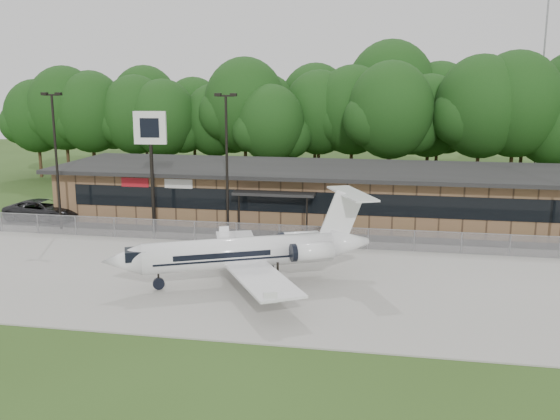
% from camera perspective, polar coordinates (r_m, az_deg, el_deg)
% --- Properties ---
extents(ground, '(160.00, 160.00, 0.00)m').
position_cam_1_polar(ground, '(28.56, -3.70, -11.25)').
color(ground, '#2E4719').
rests_on(ground, ground).
extents(apron, '(64.00, 18.00, 0.08)m').
position_cam_1_polar(apron, '(35.86, -0.57, -6.24)').
color(apron, '#9E9B93').
rests_on(apron, ground).
extents(parking_lot, '(50.00, 9.00, 0.06)m').
position_cam_1_polar(parking_lot, '(46.76, 2.14, -1.90)').
color(parking_lot, '#383835').
rests_on(parking_lot, ground).
extents(terminal, '(41.00, 11.65, 4.30)m').
position_cam_1_polar(terminal, '(50.61, 2.89, 1.65)').
color(terminal, brown).
rests_on(terminal, ground).
extents(fence, '(46.00, 0.04, 1.52)m').
position_cam_1_polar(fence, '(42.27, 1.25, -2.36)').
color(fence, gray).
rests_on(fence, ground).
extents(treeline, '(72.00, 12.00, 15.00)m').
position_cam_1_polar(treeline, '(67.84, 5.00, 8.78)').
color(treeline, '#123611').
rests_on(treeline, ground).
extents(radio_mast, '(0.20, 0.20, 25.00)m').
position_cam_1_polar(radio_mast, '(75.04, 22.91, 12.03)').
color(radio_mast, gray).
rests_on(radio_mast, ground).
extents(light_pole_left, '(1.55, 0.30, 10.23)m').
position_cam_1_polar(light_pole_left, '(48.86, -19.82, 5.09)').
color(light_pole_left, black).
rests_on(light_pole_left, ground).
extents(light_pole_mid, '(1.55, 0.30, 10.23)m').
position_cam_1_polar(light_pole_mid, '(43.80, -4.89, 5.03)').
color(light_pole_mid, black).
rests_on(light_pole_mid, ground).
extents(business_jet, '(14.57, 12.98, 5.05)m').
position_cam_1_polar(business_jet, '(34.46, -2.86, -3.94)').
color(business_jet, white).
rests_on(business_jet, ground).
extents(suv, '(6.28, 3.14, 1.71)m').
position_cam_1_polar(suv, '(53.44, -20.81, -0.02)').
color(suv, '#272729').
rests_on(suv, ground).
extents(pole_sign, '(2.36, 0.51, 8.94)m').
position_cam_1_polar(pole_sign, '(45.82, -11.75, 6.21)').
color(pole_sign, black).
rests_on(pole_sign, ground).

